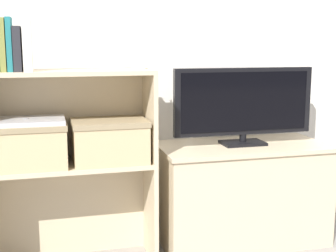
{
  "coord_description": "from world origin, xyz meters",
  "views": [
    {
      "loc": [
        -0.55,
        -1.99,
        1.04
      ],
      "look_at": [
        0.0,
        0.14,
        0.65
      ],
      "focal_mm": 50.0,
      "sensor_mm": 36.0,
      "label": 1
    }
  ],
  "objects": [
    {
      "name": "baby_monitor",
      "position": [
        -0.14,
        0.14,
        0.98
      ],
      "size": [
        0.05,
        0.04,
        0.14
      ],
      "color": "white",
      "rests_on": "bookshelf_upper_tier"
    },
    {
      "name": "bookshelf_lower_tier",
      "position": [
        -0.46,
        0.2,
        0.31
      ],
      "size": [
        0.77,
        0.28,
        0.5
      ],
      "color": "#CCB793",
      "rests_on": "ground_plane"
    },
    {
      "name": "book_teal",
      "position": [
        -0.7,
        0.1,
        1.04
      ],
      "size": [
        0.02,
        0.12,
        0.22
      ],
      "color": "#1E7075",
      "rests_on": "bookshelf_upper_tier"
    },
    {
      "name": "tv",
      "position": [
        0.42,
        0.21,
        0.74
      ],
      "size": [
        0.74,
        0.14,
        0.4
      ],
      "color": "black",
      "rests_on": "tv_stand"
    },
    {
      "name": "bookshelf_upper_tier",
      "position": [
        -0.46,
        0.19,
        0.77
      ],
      "size": [
        0.77,
        0.28,
        0.43
      ],
      "color": "#CCB793",
      "rests_on": "bookshelf_lower_tier"
    },
    {
      "name": "storage_basket_right",
      "position": [
        -0.28,
        0.13,
        0.61
      ],
      "size": [
        0.34,
        0.25,
        0.2
      ],
      "color": "tan",
      "rests_on": "bookshelf_lower_tier"
    },
    {
      "name": "book_olive",
      "position": [
        -0.72,
        0.1,
        1.04
      ],
      "size": [
        0.02,
        0.13,
        0.22
      ],
      "color": "olive",
      "rests_on": "bookshelf_upper_tier"
    },
    {
      "name": "storage_basket_left",
      "position": [
        -0.65,
        0.13,
        0.61
      ],
      "size": [
        0.34,
        0.25,
        0.2
      ],
      "color": "tan",
      "rests_on": "bookshelf_lower_tier"
    },
    {
      "name": "laptop",
      "position": [
        -0.65,
        0.13,
        0.71
      ],
      "size": [
        0.33,
        0.23,
        0.02
      ],
      "color": "#BCBCC1",
      "rests_on": "storage_basket_left"
    },
    {
      "name": "tv_stand",
      "position": [
        0.42,
        0.21,
        0.26
      ],
      "size": [
        0.88,
        0.44,
        0.52
      ],
      "color": "#CCB793",
      "rests_on": "ground_plane"
    },
    {
      "name": "wall_back",
      "position": [
        0.0,
        0.46,
        1.2
      ],
      "size": [
        10.0,
        0.05,
        2.4
      ],
      "color": "silver",
      "rests_on": "ground_plane"
    },
    {
      "name": "book_charcoal",
      "position": [
        -0.67,
        0.1,
        1.02
      ],
      "size": [
        0.03,
        0.14,
        0.19
      ],
      "color": "#232328",
      "rests_on": "bookshelf_upper_tier"
    },
    {
      "name": "book_ivory",
      "position": [
        -0.63,
        0.1,
        1.03
      ],
      "size": [
        0.04,
        0.14,
        0.21
      ],
      "color": "silver",
      "rests_on": "bookshelf_upper_tier"
    }
  ]
}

